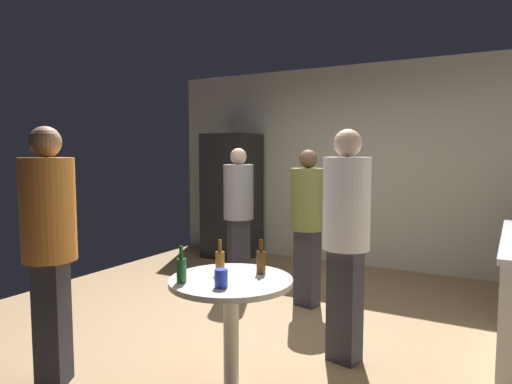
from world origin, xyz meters
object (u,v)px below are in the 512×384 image
(beer_bottle_amber, at_px, (220,261))
(refrigerator, at_px, (232,196))
(beer_bottle_brown, at_px, (261,261))
(person_in_orange_shirt, at_px, (49,236))
(plastic_cup_blue, at_px, (221,278))
(foreground_table, at_px, (231,294))
(beer_bottle_green, at_px, (181,269))
(person_in_white_shirt, at_px, (346,227))
(person_in_olive_shirt, at_px, (308,216))
(person_in_gray_shirt, at_px, (238,206))

(beer_bottle_amber, bearing_deg, refrigerator, 121.35)
(beer_bottle_amber, xyz_separation_m, beer_bottle_brown, (0.23, 0.14, 0.00))
(refrigerator, height_order, person_in_orange_shirt, refrigerator)
(beer_bottle_amber, height_order, plastic_cup_blue, beer_bottle_amber)
(foreground_table, distance_m, beer_bottle_green, 0.37)
(beer_bottle_green, height_order, plastic_cup_blue, beer_bottle_green)
(foreground_table, relative_size, beer_bottle_brown, 3.48)
(refrigerator, xyz_separation_m, person_in_orange_shirt, (1.00, -3.76, 0.10))
(beer_bottle_amber, height_order, person_in_white_shirt, person_in_white_shirt)
(beer_bottle_amber, xyz_separation_m, beer_bottle_green, (-0.10, -0.29, 0.00))
(person_in_olive_shirt, bearing_deg, person_in_gray_shirt, -93.20)
(foreground_table, relative_size, plastic_cup_blue, 7.27)
(person_in_gray_shirt, bearing_deg, plastic_cup_blue, -22.79)
(beer_bottle_brown, xyz_separation_m, person_in_orange_shirt, (-1.16, -0.74, 0.18))
(beer_bottle_brown, xyz_separation_m, person_in_olive_shirt, (-0.32, 1.54, 0.09))
(plastic_cup_blue, xyz_separation_m, person_in_olive_shirt, (-0.26, 1.93, 0.12))
(person_in_orange_shirt, distance_m, person_in_gray_shirt, 2.52)
(beer_bottle_brown, relative_size, person_in_olive_shirt, 0.15)
(foreground_table, distance_m, beer_bottle_amber, 0.23)
(person_in_orange_shirt, distance_m, person_in_olive_shirt, 2.43)
(beer_bottle_green, relative_size, person_in_orange_shirt, 0.13)
(refrigerator, distance_m, beer_bottle_brown, 3.71)
(beer_bottle_amber, distance_m, person_in_olive_shirt, 1.68)
(plastic_cup_blue, distance_m, person_in_gray_shirt, 2.48)
(refrigerator, xyz_separation_m, plastic_cup_blue, (2.10, -3.40, -0.11))
(foreground_table, xyz_separation_m, beer_bottle_green, (-0.22, -0.23, 0.19))
(person_in_olive_shirt, bearing_deg, refrigerator, -118.30)
(plastic_cup_blue, height_order, person_in_gray_shirt, person_in_gray_shirt)
(beer_bottle_brown, xyz_separation_m, plastic_cup_blue, (-0.06, -0.39, -0.03))
(refrigerator, height_order, beer_bottle_green, refrigerator)
(person_in_white_shirt, height_order, person_in_olive_shirt, person_in_white_shirt)
(beer_bottle_amber, relative_size, person_in_white_shirt, 0.13)
(beer_bottle_brown, xyz_separation_m, person_in_white_shirt, (0.40, 0.55, 0.18))
(foreground_table, height_order, beer_bottle_brown, beer_bottle_brown)
(foreground_table, relative_size, beer_bottle_amber, 3.48)
(beer_bottle_amber, bearing_deg, plastic_cup_blue, -54.70)
(person_in_white_shirt, bearing_deg, plastic_cup_blue, -14.54)
(person_in_gray_shirt, bearing_deg, beer_bottle_green, -28.91)
(refrigerator, xyz_separation_m, person_in_white_shirt, (2.56, -2.47, 0.10))
(refrigerator, height_order, foreground_table, refrigerator)
(beer_bottle_green, relative_size, person_in_white_shirt, 0.13)
(plastic_cup_blue, relative_size, person_in_gray_shirt, 0.07)
(person_in_white_shirt, bearing_deg, beer_bottle_brown, -24.64)
(refrigerator, distance_m, person_in_olive_shirt, 2.35)
(beer_bottle_amber, bearing_deg, person_in_white_shirt, 47.11)
(refrigerator, bearing_deg, person_in_orange_shirt, -75.11)
(refrigerator, relative_size, person_in_olive_shirt, 1.15)
(beer_bottle_brown, bearing_deg, person_in_olive_shirt, 101.88)
(refrigerator, bearing_deg, beer_bottle_brown, -54.42)
(beer_bottle_brown, height_order, beer_bottle_green, same)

